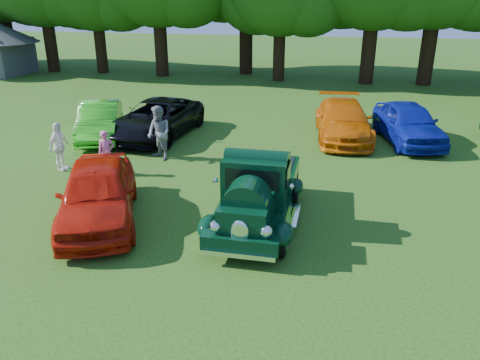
% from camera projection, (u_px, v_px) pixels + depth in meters
% --- Properties ---
extents(ground, '(120.00, 120.00, 0.00)m').
position_uv_depth(ground, '(204.00, 233.00, 11.84)').
color(ground, '#1E4A11').
rests_on(ground, ground).
extents(hero_pickup, '(2.25, 4.82, 1.88)m').
position_uv_depth(hero_pickup, '(257.00, 193.00, 12.15)').
color(hero_pickup, black).
rests_on(hero_pickup, ground).
extents(red_convertible, '(3.58, 5.06, 1.60)m').
position_uv_depth(red_convertible, '(98.00, 193.00, 12.22)').
color(red_convertible, '#B51607').
rests_on(red_convertible, ground).
extents(back_car_lime, '(3.07, 4.69, 1.46)m').
position_uv_depth(back_car_lime, '(100.00, 121.00, 19.38)').
color(back_car_lime, green).
rests_on(back_car_lime, ground).
extents(back_car_black, '(2.92, 5.63, 1.52)m').
position_uv_depth(back_car_black, '(157.00, 119.00, 19.60)').
color(back_car_black, black).
rests_on(back_car_black, ground).
extents(back_car_orange, '(2.62, 5.38, 1.51)m').
position_uv_depth(back_car_orange, '(343.00, 120.00, 19.36)').
color(back_car_orange, '#CD5B07').
rests_on(back_car_orange, ground).
extents(back_car_blue, '(2.91, 5.02, 1.61)m').
position_uv_depth(back_car_blue, '(408.00, 123.00, 18.83)').
color(back_car_blue, '#0D198F').
rests_on(back_car_blue, ground).
extents(spectator_pink, '(0.65, 0.60, 1.48)m').
position_uv_depth(spectator_pink, '(107.00, 153.00, 15.46)').
color(spectator_pink, '#E96092').
rests_on(spectator_pink, ground).
extents(spectator_grey, '(1.20, 1.15, 1.96)m').
position_uv_depth(spectator_grey, '(159.00, 133.00, 16.78)').
color(spectator_grey, gray).
rests_on(spectator_grey, ground).
extents(spectator_white, '(0.44, 0.98, 1.66)m').
position_uv_depth(spectator_white, '(59.00, 147.00, 15.80)').
color(spectator_white, white).
rests_on(spectator_white, ground).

